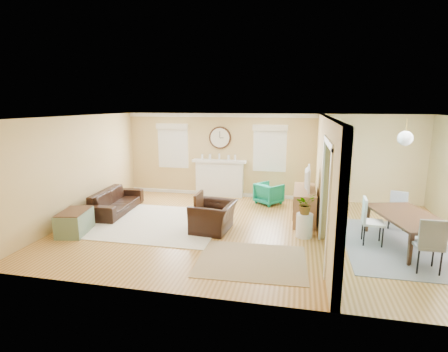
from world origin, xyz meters
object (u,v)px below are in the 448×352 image
(dining_table, at_px, (409,231))
(green_chair, at_px, (269,193))
(eames_chair, at_px, (214,217))
(sofa, at_px, (116,201))
(credenza, at_px, (304,205))

(dining_table, bearing_deg, green_chair, 35.38)
(eames_chair, relative_size, dining_table, 0.54)
(sofa, xyz_separation_m, dining_table, (7.07, -0.90, 0.04))
(dining_table, bearing_deg, credenza, 43.73)
(eames_chair, bearing_deg, sofa, -100.90)
(dining_table, bearing_deg, eames_chair, 74.60)
(sofa, height_order, eames_chair, eames_chair)
(credenza, bearing_deg, eames_chair, -148.97)
(dining_table, bearing_deg, sofa, 68.05)
(sofa, height_order, green_chair, green_chair)
(green_chair, bearing_deg, credenza, 165.19)
(eames_chair, bearing_deg, credenza, 126.23)
(credenza, bearing_deg, green_chair, 127.50)
(eames_chair, distance_m, credenza, 2.39)
(credenza, height_order, dining_table, credenza)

